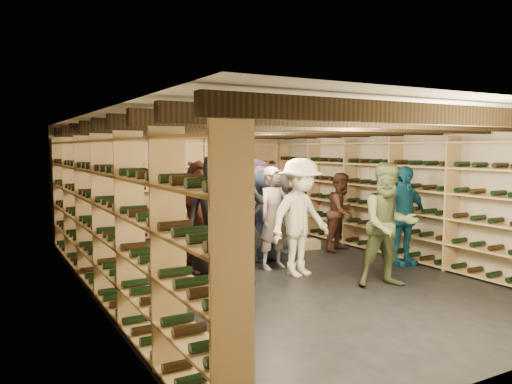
{
  "coord_description": "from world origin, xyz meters",
  "views": [
    {
      "loc": [
        -3.99,
        -6.62,
        1.97
      ],
      "look_at": [
        -0.19,
        0.2,
        1.27
      ],
      "focal_mm": 35.0,
      "sensor_mm": 36.0,
      "label": 1
    }
  ],
  "objects_px": {
    "person_5": "(202,215)",
    "person_9": "(229,216)",
    "crate_stack_left": "(192,242)",
    "person_6": "(266,215)",
    "crate_loose": "(306,244)",
    "person_10": "(202,212)",
    "person_3": "(300,217)",
    "person_1": "(242,224)",
    "person_12": "(284,210)",
    "person_4": "(403,216)",
    "person_0": "(217,216)",
    "person_2": "(389,225)",
    "person_7": "(274,218)",
    "person_11": "(259,207)",
    "crate_stack_right": "(278,230)",
    "person_8": "(342,212)"
  },
  "relations": [
    {
      "from": "person_5",
      "to": "person_9",
      "type": "height_order",
      "value": "person_5"
    },
    {
      "from": "crate_stack_left",
      "to": "person_6",
      "type": "height_order",
      "value": "person_6"
    },
    {
      "from": "crate_loose",
      "to": "person_10",
      "type": "height_order",
      "value": "person_10"
    },
    {
      "from": "person_3",
      "to": "crate_stack_left",
      "type": "bearing_deg",
      "value": 109.88
    },
    {
      "from": "person_1",
      "to": "person_12",
      "type": "height_order",
      "value": "person_1"
    },
    {
      "from": "crate_stack_left",
      "to": "person_4",
      "type": "height_order",
      "value": "person_4"
    },
    {
      "from": "person_1",
      "to": "person_12",
      "type": "bearing_deg",
      "value": 67.25
    },
    {
      "from": "person_0",
      "to": "person_10",
      "type": "relative_size",
      "value": 1.09
    },
    {
      "from": "person_10",
      "to": "person_3",
      "type": "bearing_deg",
      "value": -44.02
    },
    {
      "from": "person_9",
      "to": "person_1",
      "type": "bearing_deg",
      "value": -132.06
    },
    {
      "from": "crate_stack_left",
      "to": "person_6",
      "type": "distance_m",
      "value": 1.36
    },
    {
      "from": "person_0",
      "to": "person_2",
      "type": "distance_m",
      "value": 2.52
    },
    {
      "from": "person_4",
      "to": "person_12",
      "type": "distance_m",
      "value": 2.22
    },
    {
      "from": "person_1",
      "to": "person_7",
      "type": "distance_m",
      "value": 1.06
    },
    {
      "from": "person_2",
      "to": "person_11",
      "type": "xyz_separation_m",
      "value": [
        -0.55,
        2.75,
        0.0
      ]
    },
    {
      "from": "person_10",
      "to": "person_11",
      "type": "distance_m",
      "value": 1.15
    },
    {
      "from": "person_2",
      "to": "person_10",
      "type": "height_order",
      "value": "person_2"
    },
    {
      "from": "crate_stack_right",
      "to": "person_6",
      "type": "distance_m",
      "value": 1.38
    },
    {
      "from": "person_4",
      "to": "person_8",
      "type": "xyz_separation_m",
      "value": [
        -0.15,
        1.42,
        -0.09
      ]
    },
    {
      "from": "person_11",
      "to": "crate_stack_right",
      "type": "bearing_deg",
      "value": 23.75
    },
    {
      "from": "person_1",
      "to": "person_10",
      "type": "relative_size",
      "value": 1.02
    },
    {
      "from": "crate_stack_right",
      "to": "person_3",
      "type": "distance_m",
      "value": 2.35
    },
    {
      "from": "person_1",
      "to": "person_2",
      "type": "height_order",
      "value": "same"
    },
    {
      "from": "crate_stack_left",
      "to": "person_5",
      "type": "bearing_deg",
      "value": -97.84
    },
    {
      "from": "person_12",
      "to": "crate_loose",
      "type": "bearing_deg",
      "value": -22.74
    },
    {
      "from": "crate_loose",
      "to": "person_7",
      "type": "xyz_separation_m",
      "value": [
        -1.37,
        -1.06,
        0.75
      ]
    },
    {
      "from": "crate_stack_right",
      "to": "crate_stack_left",
      "type": "bearing_deg",
      "value": -169.36
    },
    {
      "from": "crate_stack_left",
      "to": "person_10",
      "type": "xyz_separation_m",
      "value": [
        0.13,
        -0.13,
        0.52
      ]
    },
    {
      "from": "person_8",
      "to": "person_11",
      "type": "bearing_deg",
      "value": 141.55
    },
    {
      "from": "person_0",
      "to": "person_5",
      "type": "relative_size",
      "value": 1.06
    },
    {
      "from": "crate_stack_right",
      "to": "person_8",
      "type": "height_order",
      "value": "person_8"
    },
    {
      "from": "person_5",
      "to": "person_12",
      "type": "bearing_deg",
      "value": 9.88
    },
    {
      "from": "person_7",
      "to": "person_4",
      "type": "bearing_deg",
      "value": -35.92
    },
    {
      "from": "crate_stack_right",
      "to": "crate_loose",
      "type": "bearing_deg",
      "value": -51.43
    },
    {
      "from": "crate_loose",
      "to": "person_9",
      "type": "relative_size",
      "value": 0.33
    },
    {
      "from": "crate_loose",
      "to": "person_10",
      "type": "relative_size",
      "value": 0.29
    },
    {
      "from": "crate_stack_right",
      "to": "person_12",
      "type": "bearing_deg",
      "value": -107.99
    },
    {
      "from": "person_6",
      "to": "person_8",
      "type": "relative_size",
      "value": 1.07
    },
    {
      "from": "crate_stack_right",
      "to": "person_6",
      "type": "xyz_separation_m",
      "value": [
        -0.85,
        -0.98,
        0.46
      ]
    },
    {
      "from": "person_2",
      "to": "crate_loose",
      "type": "bearing_deg",
      "value": 99.59
    },
    {
      "from": "person_7",
      "to": "person_9",
      "type": "xyz_separation_m",
      "value": [
        -0.29,
        1.06,
        -0.08
      ]
    },
    {
      "from": "person_4",
      "to": "person_5",
      "type": "bearing_deg",
      "value": 161.11
    },
    {
      "from": "person_1",
      "to": "person_11",
      "type": "relative_size",
      "value": 1.0
    },
    {
      "from": "person_3",
      "to": "person_7",
      "type": "relative_size",
      "value": 1.09
    },
    {
      "from": "person_0",
      "to": "person_1",
      "type": "bearing_deg",
      "value": -57.26
    },
    {
      "from": "person_4",
      "to": "person_7",
      "type": "relative_size",
      "value": 1.0
    },
    {
      "from": "person_10",
      "to": "person_12",
      "type": "distance_m",
      "value": 1.7
    },
    {
      "from": "person_3",
      "to": "person_8",
      "type": "xyz_separation_m",
      "value": [
        1.75,
        1.17,
        -0.16
      ]
    },
    {
      "from": "person_5",
      "to": "person_6",
      "type": "xyz_separation_m",
      "value": [
        1.21,
        0.02,
        -0.08
      ]
    },
    {
      "from": "person_0",
      "to": "person_9",
      "type": "relative_size",
      "value": 1.25
    }
  ]
}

